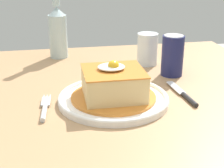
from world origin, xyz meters
name	(u,v)px	position (x,y,z in m)	size (l,w,h in m)	color
dining_table	(95,133)	(0.00, 0.00, 0.63)	(1.13, 0.99, 0.73)	#A87F56
main_plate	(113,98)	(0.04, -0.03, 0.74)	(0.28, 0.28, 0.02)	white
sandwich_meal	(113,85)	(0.04, -0.03, 0.78)	(0.21, 0.21, 0.10)	orange
fork	(45,109)	(-0.13, -0.06, 0.74)	(0.03, 0.14, 0.01)	silver
knife	(185,96)	(0.23, -0.05, 0.74)	(0.03, 0.17, 0.01)	#262628
soda_can	(172,56)	(0.26, 0.13, 0.79)	(0.07, 0.07, 0.12)	#191E51
beer_bottle_clear	(58,30)	(-0.08, 0.38, 0.83)	(0.06, 0.06, 0.27)	#ADC6CC
drinking_glass	(147,51)	(0.21, 0.24, 0.78)	(0.07, 0.07, 0.10)	silver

